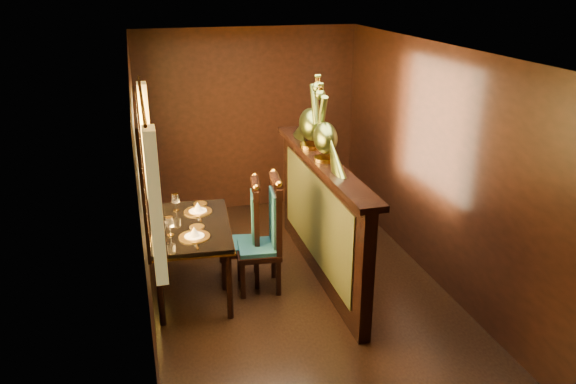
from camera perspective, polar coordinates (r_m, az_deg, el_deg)
name	(u,v)px	position (r m, az deg, el deg)	size (l,w,h in m)	color
ground	(299,292)	(6.01, 1.15, -10.15)	(5.00, 5.00, 0.00)	black
room_shell	(291,149)	(5.35, 0.35, 4.44)	(3.04, 5.04, 2.52)	black
partition	(321,216)	(6.02, 3.33, -2.46)	(0.26, 2.70, 1.36)	black
dining_table	(191,231)	(5.80, -9.80, -3.91)	(0.89, 1.36, 0.96)	black
chair_left	(250,229)	(5.96, -3.93, -3.76)	(0.49, 0.51, 1.18)	black
chair_right	(269,231)	(5.81, -1.94, -3.93)	(0.50, 0.52, 1.27)	black
peacock_left	(326,124)	(5.61, 3.85, 6.89)	(0.24, 0.64, 0.76)	#184930
peacock_right	(311,110)	(6.04, 2.39, 8.29)	(0.26, 0.70, 0.83)	#184930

